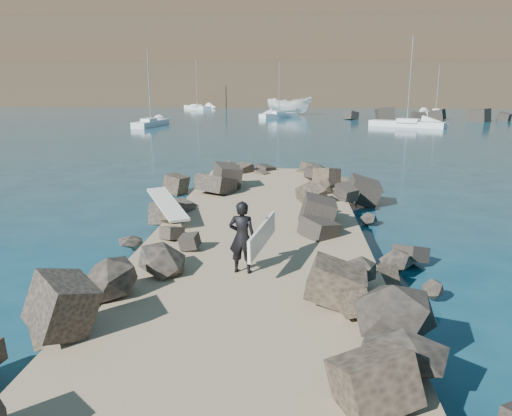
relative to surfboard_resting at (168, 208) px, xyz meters
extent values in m
plane|color=#0F384C|center=(2.87, -0.69, -1.04)|extent=(800.00, 800.00, 0.00)
cube|color=#8C7759|center=(2.87, -2.69, -0.74)|extent=(6.00, 26.00, 0.60)
cube|color=black|center=(-0.03, -2.19, -0.54)|extent=(2.60, 22.00, 1.00)
cube|color=black|center=(5.77, -2.19, -0.54)|extent=(2.60, 22.00, 1.00)
cube|color=#2D4919|center=(12.87, 159.31, 14.96)|extent=(360.00, 140.00, 32.00)
cube|color=silver|center=(0.00, 0.00, 0.00)|extent=(1.79, 2.39, 0.08)
imported|color=white|center=(3.12, 66.02, 0.36)|extent=(7.62, 4.07, 2.79)
imported|color=black|center=(2.74, -4.12, 0.39)|extent=(0.64, 0.46, 1.65)
cube|color=silver|center=(3.19, -4.12, 0.43)|extent=(0.50, 2.02, 0.65)
cube|color=white|center=(-12.65, 42.62, -0.79)|extent=(2.61, 7.35, 0.80)
cylinder|color=gray|center=(-12.65, 42.62, 3.52)|extent=(0.12, 0.12, 7.92)
cube|color=white|center=(-12.65, 41.77, -0.29)|extent=(1.43, 2.16, 0.44)
cube|color=white|center=(1.69, 58.97, -0.79)|extent=(5.58, 5.70, 0.80)
cylinder|color=gray|center=(1.69, 58.97, 3.16)|extent=(0.12, 0.12, 7.19)
cube|color=white|center=(1.69, 58.40, -0.29)|extent=(2.02, 2.04, 0.44)
cube|color=white|center=(26.48, 68.13, -0.79)|extent=(4.22, 6.43, 0.80)
cylinder|color=gray|center=(26.48, 68.13, 3.13)|extent=(0.12, 0.12, 7.14)
cube|color=white|center=(26.48, 67.43, -0.29)|extent=(1.75, 2.09, 0.44)
cube|color=white|center=(16.79, 44.03, -0.79)|extent=(8.34, 5.68, 0.80)
cylinder|color=gray|center=(16.79, 44.03, 4.22)|extent=(0.12, 0.12, 9.32)
cube|color=white|center=(16.79, 43.55, -0.29)|extent=(2.73, 2.32, 0.44)
cube|color=white|center=(-14.99, 83.31, -0.79)|extent=(6.34, 7.30, 0.80)
cylinder|color=gray|center=(-14.99, 83.31, 3.93)|extent=(0.12, 0.12, 8.75)
cube|color=white|center=(-14.99, 82.56, -0.29)|extent=(2.39, 2.53, 0.44)
cube|color=white|center=(37.68, 95.65, -0.79)|extent=(1.93, 5.45, 0.80)
cylinder|color=gray|center=(37.68, 95.65, 2.50)|extent=(0.12, 0.12, 5.87)
cube|color=white|center=(37.68, 95.01, -0.29)|extent=(1.06, 1.60, 0.44)
camera|label=1|loc=(3.84, -14.71, 3.71)|focal=35.00mm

